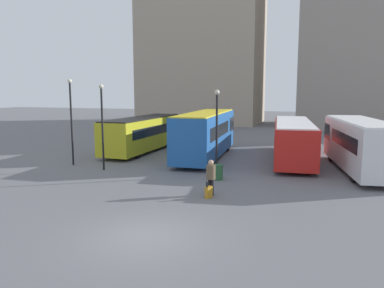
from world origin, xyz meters
name	(u,v)px	position (x,y,z in m)	size (l,w,h in m)	color
ground_plane	(145,237)	(0.00, 0.00, 0.00)	(160.00, 160.00, 0.00)	slate
building_block_left	(203,10)	(-11.54, 44.89, 16.89)	(17.50, 11.76, 33.78)	tan
bus_0	(144,133)	(-7.93, 16.44, 1.50)	(2.54, 10.20, 2.74)	gold
bus_1	(206,133)	(-2.32, 15.31, 1.79)	(3.21, 10.92, 3.30)	#1E56A3
bus_2	(293,139)	(3.80, 16.20, 1.50)	(3.61, 11.45, 2.74)	red
bus_3	(361,143)	(7.91, 13.63, 1.68)	(4.03, 10.12, 3.10)	silver
traveler	(211,174)	(0.74, 5.59, 0.99)	(0.57, 0.57, 1.68)	black
suitcase	(209,192)	(0.78, 5.07, 0.27)	(0.32, 0.40, 0.78)	#B27A1E
lamp_post_0	(102,120)	(-7.06, 8.93, 3.11)	(0.28, 0.28, 5.24)	black
lamp_post_1	(217,125)	(-0.02, 9.50, 2.94)	(0.28, 0.28, 4.90)	black
lamp_post_2	(71,115)	(-9.79, 9.64, 3.30)	(0.28, 0.28, 5.60)	black
trash_bin	(218,172)	(0.31, 8.62, 0.42)	(0.52, 0.52, 0.85)	#285633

